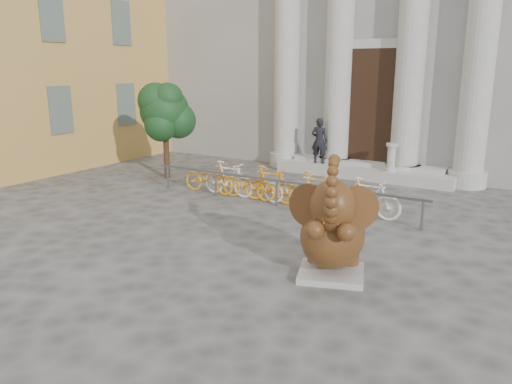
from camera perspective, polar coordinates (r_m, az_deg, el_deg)
The scene contains 9 objects.
ground at distance 9.28m, azimuth -8.19°, elevation -9.05°, with size 80.00×80.00×0.00m, color #474442.
classical_building at distance 22.26m, azimuth 18.12°, elevation 19.59°, with size 22.00×10.70×12.00m.
entrance_steps at distance 17.18m, azimuth 12.17°, elevation 2.26°, with size 6.00×1.20×0.36m, color #A8A59E.
ochre_building at distance 22.47m, azimuth -25.74°, elevation 18.91°, with size 8.00×14.00×12.00m, color tan.
elephant_statue at distance 8.78m, azimuth 8.75°, elevation -4.68°, with size 1.51×1.79×2.26m.
bike_rack at distance 13.44m, azimuth 2.84°, elevation 0.68°, with size 8.00×0.53×1.00m.
tree at distance 16.63m, azimuth -10.35°, elevation 8.97°, with size 1.81×1.65×3.14m.
pedestrian at distance 17.39m, azimuth 7.25°, elevation 5.84°, with size 0.57×0.38×1.57m, color black.
balustrade_post at distance 16.49m, azimuth 15.20°, elevation 3.71°, with size 0.37×0.37×0.90m.
Camera 1 is at (5.53, -6.50, 3.64)m, focal length 35.00 mm.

